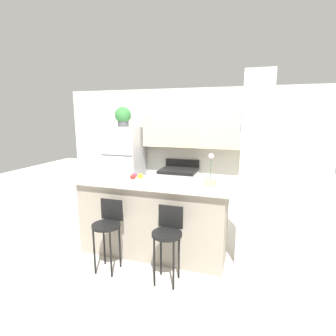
% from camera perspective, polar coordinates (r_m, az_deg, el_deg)
% --- Properties ---
extents(ground_plane, '(14.00, 14.00, 0.00)m').
position_cam_1_polar(ground_plane, '(4.07, -3.33, -18.03)').
color(ground_plane, beige).
extents(wall_back, '(5.60, 0.38, 2.55)m').
position_cam_1_polar(wall_back, '(5.54, 5.57, 5.41)').
color(wall_back, silver).
rests_on(wall_back, ground_plane).
extents(pillar_right, '(0.38, 0.32, 2.55)m').
position_cam_1_polar(pillar_right, '(3.63, 18.15, -0.61)').
color(pillar_right, silver).
rests_on(pillar_right, ground_plane).
extents(counter_bar, '(2.20, 0.69, 1.09)m').
position_cam_1_polar(counter_bar, '(3.83, -3.42, -10.87)').
color(counter_bar, gray).
rests_on(counter_bar, ground_plane).
extents(refrigerator, '(0.74, 0.71, 1.76)m').
position_cam_1_polar(refrigerator, '(5.79, -9.40, 0.13)').
color(refrigerator, silver).
rests_on(refrigerator, ground_plane).
extents(stove_range, '(0.74, 0.64, 1.07)m').
position_cam_1_polar(stove_range, '(5.50, 2.31, -4.84)').
color(stove_range, silver).
rests_on(stove_range, ground_plane).
extents(bar_stool_left, '(0.36, 0.36, 0.92)m').
position_cam_1_polar(bar_stool_left, '(3.52, -12.97, -12.08)').
color(bar_stool_left, black).
rests_on(bar_stool_left, ground_plane).
extents(bar_stool_right, '(0.36, 0.36, 0.92)m').
position_cam_1_polar(bar_stool_right, '(3.22, -0.02, -14.14)').
color(bar_stool_right, black).
rests_on(bar_stool_right, ground_plane).
extents(potted_plant_on_fridge, '(0.34, 0.34, 0.41)m').
position_cam_1_polar(potted_plant_on_fridge, '(5.68, -9.77, 11.05)').
color(potted_plant_on_fridge, '#4C4C51').
rests_on(potted_plant_on_fridge, refrigerator).
extents(orchid_vase, '(0.14, 0.14, 0.43)m').
position_cam_1_polar(orchid_vase, '(3.49, 9.24, -2.18)').
color(orchid_vase, tan).
rests_on(orchid_vase, counter_bar).
extents(fruit_bowl, '(0.29, 0.29, 0.12)m').
position_cam_1_polar(fruit_bowl, '(3.70, -6.99, -2.35)').
color(fruit_bowl, silver).
rests_on(fruit_bowl, counter_bar).
extents(trash_bin, '(0.28, 0.28, 0.38)m').
position_cam_1_polar(trash_bin, '(5.52, -4.80, -7.77)').
color(trash_bin, '#59595B').
rests_on(trash_bin, ground_plane).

